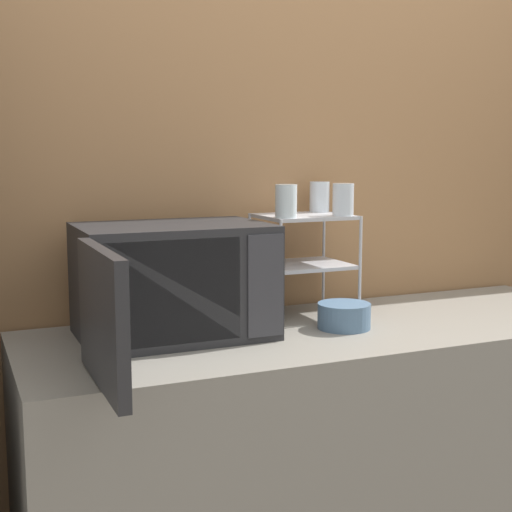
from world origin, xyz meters
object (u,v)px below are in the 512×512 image
at_px(glass_front_right, 343,200).
at_px(glass_front_left, 286,201).
at_px(glass_back_right, 320,197).
at_px(dish_rack, 304,243).
at_px(microwave, 170,282).
at_px(bowl, 344,316).

bearing_deg(glass_front_right, glass_front_left, 179.16).
bearing_deg(glass_back_right, glass_front_left, -141.62).
height_order(dish_rack, glass_front_left, glass_front_left).
relative_size(microwave, glass_front_right, 7.64).
distance_m(dish_rack, glass_back_right, 0.20).
bearing_deg(microwave, glass_front_left, 5.91).
distance_m(dish_rack, glass_front_left, 0.20).
bearing_deg(microwave, glass_front_right, 3.61).
xyz_separation_m(dish_rack, glass_front_left, (-0.11, -0.08, 0.15)).
distance_m(microwave, dish_rack, 0.52).
bearing_deg(dish_rack, glass_front_left, -142.52).
height_order(glass_front_right, bowl, glass_front_right).
bearing_deg(dish_rack, microwave, -166.26).
relative_size(dish_rack, glass_front_left, 3.21).
relative_size(microwave, glass_back_right, 7.64).
bearing_deg(bowl, dish_rack, 96.99).
bearing_deg(glass_back_right, glass_front_right, -91.41).
bearing_deg(bowl, glass_front_right, 62.54).
relative_size(glass_front_left, bowl, 0.64).
relative_size(microwave, bowl, 4.88).
distance_m(microwave, glass_front_left, 0.46).
xyz_separation_m(microwave, glass_front_left, (0.40, 0.04, 0.23)).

